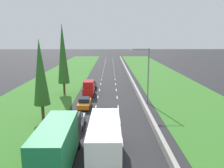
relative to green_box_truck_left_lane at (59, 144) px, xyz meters
The scene contains 15 objects.
ground_plane 44.25m from the green_box_truck_left_lane, 85.24° to the left, with size 300.00×300.00×0.00m, color #28282B.
grass_verge_left 45.00m from the green_box_truck_left_lane, 101.53° to the left, with size 14.00×140.00×0.04m, color #387528.
grass_verge_right 47.63m from the green_box_truck_left_lane, 67.75° to the left, with size 14.00×140.00×0.04m, color #387528.
median_barrier 45.06m from the green_box_truck_left_lane, 77.99° to the left, with size 0.44×120.00×0.85m, color #9E9B93.
lane_markings 44.25m from the green_box_truck_left_lane, 85.24° to the left, with size 3.64×116.00×0.01m.
green_box_truck_left_lane is the anchor object (origin of this frame).
silver_sedan_left_lane 9.13m from the green_box_truck_left_lane, 89.74° to the left, with size 1.82×4.50×1.64m.
orange_sedan_left_lane 16.81m from the green_box_truck_left_lane, 89.27° to the left, with size 1.82×4.50×1.64m.
red_van_left_lane 24.47m from the green_box_truck_left_lane, 89.55° to the left, with size 1.96×4.90×2.82m.
black_hatchback_left_lane 30.49m from the green_box_truck_left_lane, 89.52° to the left, with size 1.74×3.90×1.72m.
white_box_truck_centre_lane 3.79m from the green_box_truck_left_lane, ahead, with size 2.46×9.40×4.18m.
silver_sedan_centre_lane 11.84m from the green_box_truck_left_lane, 72.08° to the left, with size 1.82×4.50×1.64m.
poplar_tree_second 12.86m from the green_box_truck_left_lane, 112.09° to the left, with size 2.06×2.06×10.59m.
poplar_tree_third 26.39m from the green_box_truck_left_lane, 100.22° to the left, with size 2.13×2.13×13.27m.
street_light_mast 22.01m from the green_box_truck_left_lane, 62.67° to the left, with size 3.20×0.28×9.00m.
Camera 1 is at (0.52, -1.28, 10.70)m, focal length 36.79 mm.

